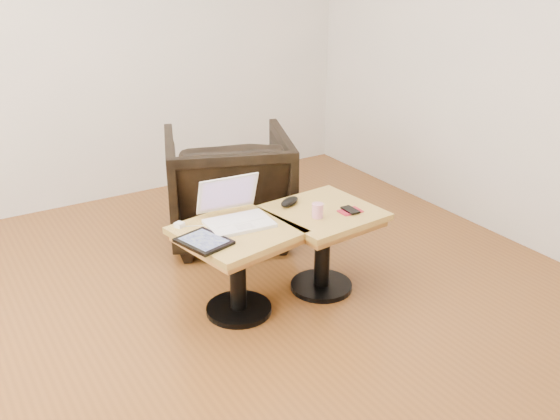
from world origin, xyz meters
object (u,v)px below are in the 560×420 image
side_table_right (323,230)px  laptop (235,213)px  side_table_left (237,251)px  armchair (228,186)px  striped_cup (318,211)px

side_table_right → laptop: (-0.51, 0.13, 0.18)m
side_table_left → armchair: armchair is taller
striped_cup → side_table_right: bearing=36.9°
side_table_left → striped_cup: (0.46, -0.10, 0.17)m
side_table_left → laptop: laptop is taller
laptop → armchair: (0.37, 0.82, -0.18)m
side_table_left → armchair: size_ratio=0.79×
laptop → armchair: armchair is taller
side_table_right → armchair: (-0.14, 0.94, -0.00)m
laptop → side_table_left: bearing=-110.6°
side_table_right → laptop: size_ratio=1.64×
side_table_left → laptop: size_ratio=1.77×
side_table_right → armchair: 0.95m
striped_cup → armchair: bearing=92.7°
side_table_left → striped_cup: 0.50m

